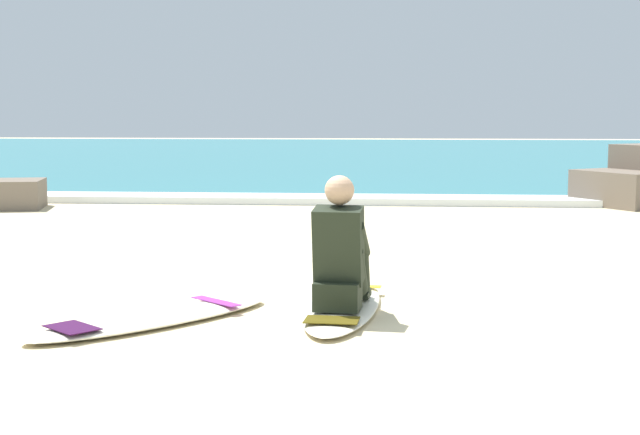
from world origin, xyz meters
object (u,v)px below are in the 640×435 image
Objects in this scene: surfer_seated at (340,257)px; surfboard_spare_near at (153,318)px; surfboard_main at (343,305)px; shoreline_rock at (12,194)px.

surfboard_spare_near is at bearing -166.26° from surfer_seated.
surfer_seated is at bearing -92.15° from surfboard_main.
shoreline_rock is at bearing 128.64° from surfboard_main.
surfer_seated reaches higher than surfboard_spare_near.
surfboard_main and surfboard_spare_near have the same top height.
surfer_seated is 0.51× the size of surfboard_spare_near.
shoreline_rock is at bearing 119.32° from surfboard_spare_near.
surfboard_main is 1.40m from surfboard_spare_near.
shoreline_rock is (-4.05, 7.22, 0.18)m from surfboard_spare_near.
surfboard_main is at bearing -51.36° from shoreline_rock.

